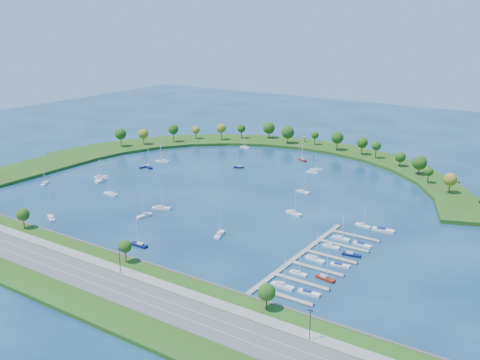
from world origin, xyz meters
The scene contains 38 objects.
ground centered at (0.00, 0.00, 0.00)m, with size 700.00×700.00×0.00m, color #082C48.
south_shoreline centered at (0.03, -122.88, 1.00)m, with size 420.00×43.10×11.60m.
breakwater centered at (-46.33, 48.72, 0.99)m, with size 286.74×247.64×2.00m.
breakwater_trees centered at (-13.92, 88.75, 10.34)m, with size 237.66×94.32×13.70m.
harbor_tower centered at (-13.35, 121.41, 3.97)m, with size 2.60×2.60×3.83m.
dock_system centered at (85.30, -61.00, 0.35)m, with size 24.28×82.00×1.60m.
moored_boat_0 centered at (-70.36, 4.42, 0.85)m, with size 2.32×6.78×9.81m.
moored_boat_1 centered at (-93.00, -55.45, 0.90)m, with size 6.30×8.00×11.87m.
moored_boat_2 centered at (-7.24, -62.16, 0.91)m, with size 3.86×8.48×12.04m.
moored_boat_3 centered at (-67.28, 5.69, 0.92)m, with size 8.72×5.89×12.55m.
moored_boat_4 centered at (-44.35, 86.23, 0.91)m, with size 8.39×3.41×11.98m.
moored_boat_5 centered at (-69.96, -32.54, 0.95)m, with size 3.64×9.30×13.31m.
moored_boat_6 centered at (52.92, -18.26, 0.95)m, with size 9.53×4.80×13.49m.
moored_boat_7 centered at (-42.78, -90.05, 0.93)m, with size 8.90×6.44×12.95m.
moored_boat_8 centered at (15.68, -90.00, 0.92)m, with size 8.52×2.42×12.50m.
moored_boat_9 centered at (27.56, 53.98, 0.88)m, with size 7.68×3.50×10.90m.
moored_boat_10 centered at (-17.92, 38.08, 0.86)m, with size 6.99×4.76×10.07m.
moored_boat_11 centered at (40.79, 15.20, 0.89)m, with size 7.79×2.57×11.29m.
moored_boat_12 centered at (-68.96, 21.12, 0.94)m, with size 9.27×5.57×13.19m.
moored_boat_13 centered at (-7.41, -49.70, 0.97)m, with size 9.76×6.68×14.08m.
moored_boat_14 centered at (8.24, 77.80, 0.89)m, with size 7.78×5.97×11.47m.
moored_boat_15 centered at (27.04, 60.32, 0.89)m, with size 7.69×5.93×11.34m.
moored_boat_16 centered at (-74.23, -31.52, 0.86)m, with size 5.18×7.12×10.37m.
moored_boat_17 centered at (-46.16, -47.68, 0.94)m, with size 9.01×2.64×13.19m.
moored_boat_18 centered at (-76.31, -27.49, 0.89)m, with size 7.02×6.96×11.36m.
moored_boat_19 centered at (37.92, -61.38, 0.95)m, with size 5.30×9.46×13.40m.
docked_boat_0 centered at (85.51, -88.08, 0.94)m, with size 8.87×2.53×13.02m.
docked_boat_1 centered at (95.98, -87.34, 0.62)m, with size 8.40×2.90×1.68m.
docked_boat_2 centered at (85.54, -75.71, 0.87)m, with size 7.23×2.25×10.53m.
docked_boat_3 centered at (96.02, -73.84, 0.90)m, with size 8.16×3.41×11.63m.
docked_boat_4 centered at (85.51, -60.95, 0.93)m, with size 8.91×3.78×12.70m.
docked_boat_5 centered at (95.99, -60.21, 0.59)m, with size 8.08×3.50×1.60m.
docked_boat_6 centered at (85.53, -45.40, 0.88)m, with size 7.58×2.69×10.93m.
docked_boat_7 centered at (96.03, -48.34, 0.89)m, with size 8.01×3.36×11.41m.
docked_boat_8 centered at (85.52, -35.07, 0.91)m, with size 8.22×2.45×12.03m.
docked_boat_9 centered at (95.98, -36.31, 0.63)m, with size 8.69×3.40×1.73m.
docked_boat_10 centered at (87.93, -14.80, 0.88)m, with size 7.69×3.23×10.96m.
docked_boat_11 centered at (97.85, -15.26, 0.76)m, with size 10.28×3.65×2.06m.
Camera 1 is at (171.88, -246.24, 96.20)m, focal length 40.72 mm.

